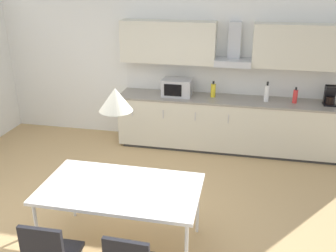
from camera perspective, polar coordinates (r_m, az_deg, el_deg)
The scene contains 12 objects.
ground_plane at distance 4.71m, azimuth -5.55°, elevation -14.07°, with size 9.26×7.74×0.02m, color tan.
wall_back at distance 6.50m, azimuth 0.87°, elevation 10.23°, with size 7.41×0.10×2.85m, color white.
kitchen_counter at distance 6.32m, azimuth 9.23°, elevation 0.32°, with size 3.69×0.65×0.89m.
backsplash_tile at distance 6.40m, azimuth 9.74°, elevation 6.85°, with size 3.67×0.02×0.46m, color silver.
upper_wall_cabinets at distance 6.11m, azimuth 10.05°, elevation 12.11°, with size 3.67×0.40×0.67m.
microwave at distance 6.23m, azimuth 1.39°, elevation 5.89°, with size 0.48×0.35×0.28m.
coffee_maker at distance 6.29m, azimuth 23.48°, elevation 4.31°, with size 0.18×0.19×0.30m.
bottle_yellow at distance 6.21m, azimuth 6.89°, elevation 5.43°, with size 0.08×0.08×0.27m.
bottle_white at distance 6.14m, azimuth 14.81°, elevation 4.89°, with size 0.08×0.08×0.32m.
bottle_red at distance 6.20m, azimuth 18.81°, elevation 4.32°, with size 0.07×0.07×0.26m.
dining_table at distance 3.93m, azimuth -7.25°, elevation -9.73°, with size 1.63×0.92×0.74m.
pendant_lamp at distance 3.52m, azimuth -8.01°, elevation 4.02°, with size 0.32×0.32×0.22m, color silver.
Camera 1 is at (1.21, -3.61, 2.76)m, focal length 40.00 mm.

